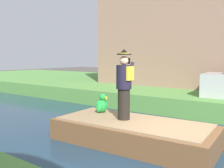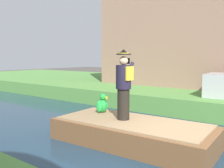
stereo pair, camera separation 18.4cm
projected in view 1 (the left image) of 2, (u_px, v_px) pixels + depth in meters
name	position (u px, v px, depth m)	size (l,w,h in m)	color
ground_plane	(174.00, 157.00, 5.97)	(80.00, 80.00, 0.00)	#4C4742
canal_water	(174.00, 155.00, 5.96)	(6.68, 48.00, 0.10)	#1E384C
boat	(132.00, 132.00, 6.60)	(2.01, 4.29, 0.61)	brown
person_pirate	(124.00, 85.00, 6.62)	(0.61, 0.42, 1.85)	black
parrot_plush	(102.00, 104.00, 7.51)	(0.36, 0.35, 0.57)	green
building_row	(205.00, 19.00, 14.37)	(6.16, 10.74, 7.44)	#9E7560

